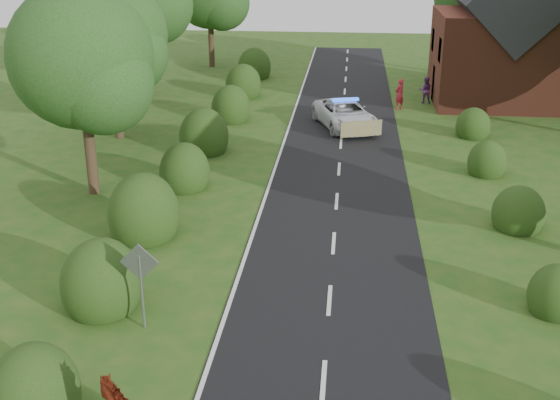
# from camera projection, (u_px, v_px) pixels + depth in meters

# --- Properties ---
(ground) EXTENTS (120.00, 120.00, 0.00)m
(ground) POSITION_uv_depth(u_px,v_px,m) (323.00, 383.00, 16.93)
(ground) COLOR #225117
(road) EXTENTS (6.00, 70.00, 0.02)m
(road) POSITION_uv_depth(u_px,v_px,m) (338.00, 176.00, 30.82)
(road) COLOR black
(road) RESTS_ON ground
(road_markings) EXTENTS (4.96, 70.00, 0.01)m
(road_markings) POSITION_uv_depth(u_px,v_px,m) (299.00, 191.00, 29.05)
(road_markings) COLOR white
(road_markings) RESTS_ON road
(hedgerow_left) EXTENTS (2.75, 50.41, 3.00)m
(hedgerow_left) POSITION_uv_depth(u_px,v_px,m) (174.00, 181.00, 28.11)
(hedgerow_left) COLOR #183B19
(hedgerow_left) RESTS_ON ground
(hedgerow_right) EXTENTS (2.10, 45.78, 2.10)m
(hedgerow_right) POSITION_uv_depth(u_px,v_px,m) (511.00, 202.00, 26.49)
(hedgerow_right) COLOR #183B19
(hedgerow_right) RESTS_ON ground
(tree_left_a) EXTENTS (5.74, 5.60, 8.38)m
(tree_left_a) POSITION_uv_depth(u_px,v_px,m) (86.00, 64.00, 26.89)
(tree_left_a) COLOR #332316
(tree_left_a) RESTS_ON ground
(tree_left_b) EXTENTS (5.74, 5.60, 8.07)m
(tree_left_b) POSITION_uv_depth(u_px,v_px,m) (115.00, 40.00, 34.55)
(tree_left_b) COLOR #332316
(tree_left_b) RESTS_ON ground
(tree_right_c) EXTENTS (6.15, 6.00, 8.58)m
(tree_right_c) POSITION_uv_depth(u_px,v_px,m) (481.00, 1.00, 49.16)
(tree_right_c) COLOR #332316
(tree_right_c) RESTS_ON ground
(road_sign) EXTENTS (1.06, 0.08, 2.53)m
(road_sign) POSITION_uv_depth(u_px,v_px,m) (140.00, 274.00, 18.66)
(road_sign) COLOR gray
(road_sign) RESTS_ON ground
(house) EXTENTS (8.00, 7.40, 9.17)m
(house) POSITION_uv_depth(u_px,v_px,m) (503.00, 41.00, 42.44)
(house) COLOR brown
(house) RESTS_ON ground
(police_van) EXTENTS (4.04, 5.82, 1.62)m
(police_van) POSITION_uv_depth(u_px,v_px,m) (345.00, 114.00, 38.05)
(police_van) COLOR silver
(police_van) RESTS_ON ground
(pedestrian_red) EXTENTS (0.78, 0.78, 1.83)m
(pedestrian_red) POSITION_uv_depth(u_px,v_px,m) (400.00, 94.00, 41.85)
(pedestrian_red) COLOR #BB2134
(pedestrian_red) RESTS_ON ground
(pedestrian_purple) EXTENTS (0.81, 0.64, 1.63)m
(pedestrian_purple) POSITION_uv_depth(u_px,v_px,m) (425.00, 90.00, 43.35)
(pedestrian_purple) COLOR #69307E
(pedestrian_purple) RESTS_ON ground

